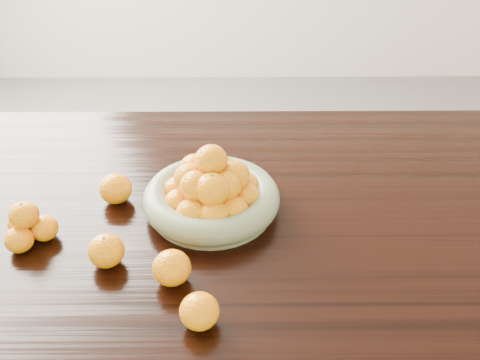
{
  "coord_description": "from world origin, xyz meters",
  "views": [
    {
      "loc": [
        0.02,
        -1.09,
        1.56
      ],
      "look_at": [
        0.03,
        -0.02,
        0.83
      ],
      "focal_mm": 40.0,
      "sensor_mm": 36.0,
      "label": 1
    }
  ],
  "objects_px": {
    "dining_table": "(228,229)",
    "fruit_bowl": "(212,192)",
    "loose_orange_0": "(106,251)",
    "orange_pyramid": "(27,226)"
  },
  "relations": [
    {
      "from": "orange_pyramid",
      "to": "loose_orange_0",
      "type": "height_order",
      "value": "orange_pyramid"
    },
    {
      "from": "dining_table",
      "to": "loose_orange_0",
      "type": "xyz_separation_m",
      "value": [
        -0.26,
        -0.22,
        0.13
      ]
    },
    {
      "from": "dining_table",
      "to": "loose_orange_0",
      "type": "distance_m",
      "value": 0.37
    },
    {
      "from": "fruit_bowl",
      "to": "orange_pyramid",
      "type": "height_order",
      "value": "fruit_bowl"
    },
    {
      "from": "dining_table",
      "to": "loose_orange_0",
      "type": "height_order",
      "value": "loose_orange_0"
    },
    {
      "from": "dining_table",
      "to": "fruit_bowl",
      "type": "height_order",
      "value": "fruit_bowl"
    },
    {
      "from": "dining_table",
      "to": "fruit_bowl",
      "type": "distance_m",
      "value": 0.15
    },
    {
      "from": "fruit_bowl",
      "to": "loose_orange_0",
      "type": "distance_m",
      "value": 0.29
    },
    {
      "from": "orange_pyramid",
      "to": "fruit_bowl",
      "type": "bearing_deg",
      "value": 14.75
    },
    {
      "from": "orange_pyramid",
      "to": "loose_orange_0",
      "type": "distance_m",
      "value": 0.21
    }
  ]
}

